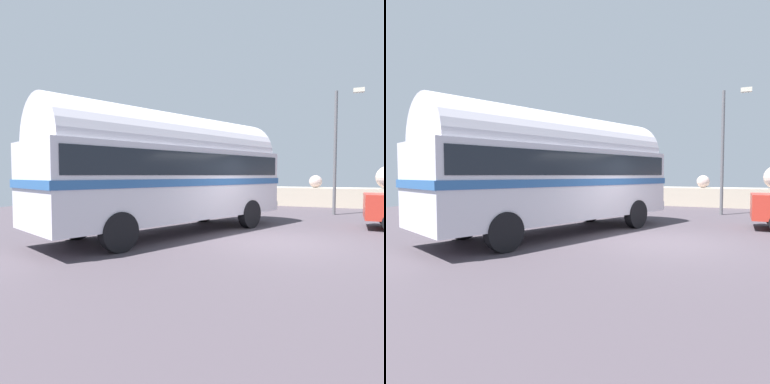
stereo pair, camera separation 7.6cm
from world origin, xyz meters
The scene contains 4 objects.
ground centered at (0.00, 0.00, 0.01)m, with size 32.00×26.00×0.02m.
breakwater centered at (-0.08, 11.76, 0.72)m, with size 31.36×2.16×2.38m.
vintage_coach centered at (-3.24, 0.08, 2.05)m, with size 5.42×8.86×3.70m.
lamp_post centered at (1.51, 7.35, 3.21)m, with size 1.19×0.38×5.62m.
Camera 2 is at (1.57, -9.18, 1.83)m, focal length 31.34 mm.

